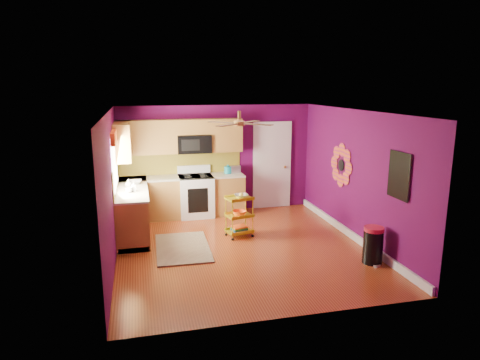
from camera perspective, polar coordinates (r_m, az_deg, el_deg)
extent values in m
plane|color=maroon|center=(8.02, 0.25, -9.01)|extent=(5.00, 5.00, 0.00)
cube|color=#540948|center=(10.05, -3.13, 2.82)|extent=(4.50, 0.04, 2.50)
cube|color=#540948|center=(5.34, 6.68, -6.11)|extent=(4.50, 0.04, 2.50)
cube|color=#540948|center=(7.46, -16.79, -1.17)|extent=(0.04, 5.00, 2.50)
cube|color=#540948|center=(8.46, 15.23, 0.53)|extent=(0.04, 5.00, 2.50)
cube|color=silver|center=(7.47, 0.27, 9.11)|extent=(4.50, 5.00, 0.04)
cube|color=white|center=(8.76, 14.61, -7.05)|extent=(0.05, 4.90, 0.14)
cube|color=brown|center=(8.95, -14.10, -4.04)|extent=(0.60, 2.30, 0.90)
cube|color=brown|center=(9.81, -7.65, -2.30)|extent=(2.80, 0.60, 0.90)
cube|color=beige|center=(8.83, -14.27, -1.11)|extent=(0.63, 2.30, 0.04)
cube|color=beige|center=(9.70, -7.73, 0.38)|extent=(2.80, 0.63, 0.04)
cube|color=black|center=(9.07, -13.97, -6.46)|extent=(0.54, 2.30, 0.10)
cube|color=black|center=(9.92, -7.58, -4.53)|extent=(2.80, 0.54, 0.10)
cube|color=white|center=(9.81, -5.89, -2.19)|extent=(0.76, 0.66, 0.92)
cube|color=black|center=(9.71, -5.95, 0.47)|extent=(0.76, 0.62, 0.03)
cube|color=white|center=(9.96, -6.18, 1.44)|extent=(0.76, 0.06, 0.18)
cube|color=black|center=(9.51, -5.62, -2.73)|extent=(0.45, 0.02, 0.55)
cube|color=brown|center=(9.65, -12.37, 5.59)|extent=(1.32, 0.33, 0.75)
cube|color=brown|center=(9.84, -1.90, 6.01)|extent=(0.72, 0.33, 0.75)
cube|color=brown|center=(9.70, -6.23, 7.06)|extent=(0.76, 0.33, 0.34)
cube|color=brown|center=(9.17, -15.39, 5.07)|extent=(0.33, 1.30, 0.75)
cube|color=black|center=(9.71, -6.15, 4.81)|extent=(0.76, 0.38, 0.40)
cube|color=olive|center=(9.93, -7.95, 2.28)|extent=(2.80, 0.01, 0.51)
cube|color=olive|center=(8.78, -16.25, 0.53)|extent=(0.01, 2.30, 0.51)
cube|color=white|center=(8.42, -16.42, 2.48)|extent=(0.03, 1.20, 1.00)
cube|color=#F75916|center=(8.36, -16.41, 5.67)|extent=(0.08, 1.35, 0.22)
cube|color=white|center=(10.39, 4.25, 1.87)|extent=(0.85, 0.04, 2.05)
cube|color=white|center=(10.37, 4.29, 1.85)|extent=(0.95, 0.02, 2.15)
sphere|color=#BF8C3F|center=(10.44, 6.02, 1.75)|extent=(0.07, 0.07, 0.07)
cylinder|color=black|center=(8.95, 13.34, 1.93)|extent=(0.01, 0.24, 0.24)
cube|color=teal|center=(7.22, 20.51, 0.57)|extent=(0.03, 0.52, 0.72)
cube|color=black|center=(7.21, 20.41, 0.57)|extent=(0.01, 0.56, 0.76)
cylinder|color=#BF8C3F|center=(7.67, -0.09, 8.60)|extent=(0.06, 0.06, 0.16)
cylinder|color=#BF8C3F|center=(7.68, -0.09, 7.56)|extent=(0.20, 0.20, 0.08)
cube|color=#4C2D19|center=(8.01, 1.35, 7.76)|extent=(0.47, 0.47, 0.01)
cube|color=#4C2D19|center=(7.89, -2.47, 7.68)|extent=(0.47, 0.47, 0.01)
cube|color=#4C2D19|center=(7.36, -1.65, 7.33)|extent=(0.47, 0.47, 0.01)
cube|color=#4C2D19|center=(7.49, 2.41, 7.42)|extent=(0.47, 0.47, 0.01)
cube|color=#311D10|center=(8.06, -7.65, -8.92)|extent=(1.00, 1.59, 0.02)
cylinder|color=gold|center=(8.23, -1.00, -5.35)|extent=(0.02, 0.02, 0.76)
cylinder|color=gold|center=(8.42, 1.71, -4.94)|extent=(0.02, 0.02, 0.76)
cylinder|color=gold|center=(8.50, -1.89, -4.78)|extent=(0.02, 0.02, 0.76)
cylinder|color=gold|center=(8.68, 0.75, -4.40)|extent=(0.02, 0.02, 0.76)
sphere|color=black|center=(8.36, -0.99, -7.90)|extent=(0.05, 0.05, 0.05)
sphere|color=black|center=(8.55, 1.69, -7.43)|extent=(0.05, 0.05, 0.05)
sphere|color=black|center=(8.62, -1.87, -7.26)|extent=(0.05, 0.05, 0.05)
sphere|color=black|center=(8.80, 0.74, -6.83)|extent=(0.05, 0.05, 0.05)
cube|color=gold|center=(8.35, -0.10, -2.48)|extent=(0.56, 0.46, 0.03)
cube|color=gold|center=(8.45, -0.10, -4.78)|extent=(0.56, 0.46, 0.03)
cube|color=gold|center=(8.55, -0.10, -6.84)|extent=(0.56, 0.46, 0.03)
imported|color=beige|center=(8.36, 0.17, -2.14)|extent=(0.33, 0.33, 0.07)
sphere|color=yellow|center=(8.35, 0.17, -2.00)|extent=(0.09, 0.09, 0.09)
imported|color=#F75916|center=(8.43, -0.10, -4.41)|extent=(0.34, 0.34, 0.09)
cube|color=navy|center=(8.54, -0.10, -6.64)|extent=(0.33, 0.28, 0.04)
cube|color=#267233|center=(8.53, -0.10, -6.43)|extent=(0.33, 0.28, 0.03)
cube|color=#F75916|center=(8.52, -0.10, -6.24)|extent=(0.33, 0.28, 0.03)
cylinder|color=black|center=(7.62, 17.29, -8.52)|extent=(0.43, 0.43, 0.57)
cylinder|color=#B61A31|center=(7.51, 17.45, -6.26)|extent=(0.33, 0.33, 0.07)
cube|color=beige|center=(7.59, 17.80, -10.84)|extent=(0.13, 0.09, 0.03)
cylinder|color=teal|center=(9.91, -1.61, 1.34)|extent=(0.18, 0.18, 0.16)
sphere|color=teal|center=(9.89, -1.61, 1.91)|extent=(0.06, 0.06, 0.06)
cube|color=beige|center=(9.93, -0.61, 1.43)|extent=(0.22, 0.15, 0.18)
imported|color=#EA3F72|center=(8.49, -13.99, -0.84)|extent=(0.09, 0.09, 0.19)
imported|color=white|center=(8.83, -14.64, -0.43)|extent=(0.13, 0.13, 0.17)
imported|color=white|center=(9.16, -13.79, -0.25)|extent=(0.27, 0.27, 0.07)
imported|color=white|center=(8.42, -14.56, -1.29)|extent=(0.13, 0.13, 0.10)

